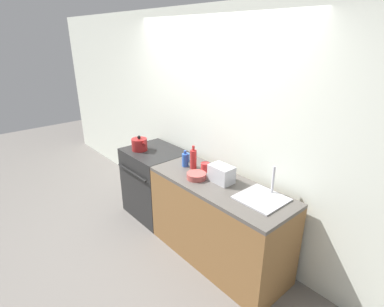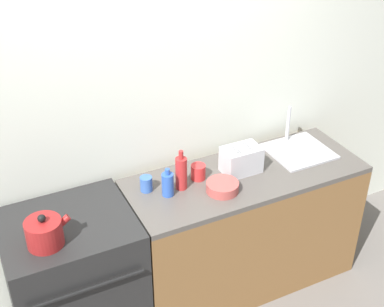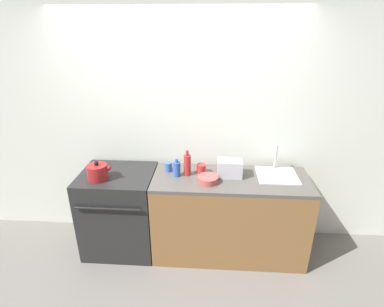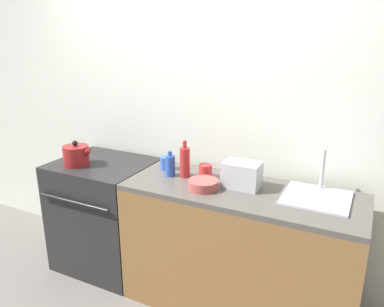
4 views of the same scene
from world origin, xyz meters
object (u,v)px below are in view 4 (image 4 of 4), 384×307
Objects in this scene: bottle_red at (185,162)px; cup_red at (205,171)px; stove at (106,213)px; toaster at (242,175)px; cup_blue at (165,163)px; bottle_blue at (170,165)px; kettle at (76,155)px; bowl at (203,184)px.

cup_red is (0.14, 0.05, -0.06)m from bottle_red.
stove is 3.73× the size of toaster.
cup_blue is (-0.20, 0.07, -0.06)m from bottle_red.
stove is 1.01m from cup_red.
bottle_blue is at bearing -176.66° from toaster.
cup_red is (-0.29, 0.05, -0.04)m from toaster.
kettle is (-0.14, -0.13, 0.52)m from stove.
stove is at bearing 42.53° from kettle.
cup_red reaches higher than stove.
kettle is at bearing -170.08° from bottle_red.
kettle reaches higher than bottle_blue.
cup_red is 1.01× the size of cup_blue.
toaster reaches higher than cup_red.
stove is 1.07m from bowl.
bottle_red is 2.74× the size of cup_red.
stove is at bearing 172.97° from bowl.
stove is at bearing 179.56° from bottle_blue.
bowl is at bearing -146.40° from toaster.
bottle_blue is 0.26m from cup_red.
cup_red is at bearing 4.76° from stove.
stove is at bearing -178.05° from bottle_red.
kettle reaches higher than cup_red.
cup_blue is (0.67, 0.22, -0.03)m from kettle.
bottle_blue is (0.77, 0.12, -0.00)m from kettle.
bowl reaches higher than stove.
bottle_blue reaches higher than cup_blue.
bottle_blue is 0.70× the size of bottle_red.
bottle_blue is (0.63, -0.00, 0.52)m from stove.
bottle_red reaches higher than cup_red.
bowl is at bearing -7.03° from stove.
bowl is (0.32, -0.11, -0.05)m from bottle_blue.
bottle_blue is at bearing -164.02° from bottle_red.
kettle is 1.09m from bowl.
bowl is (0.42, -0.21, -0.02)m from cup_blue.
cup_red is (1.01, 0.20, -0.03)m from kettle.
toaster is at bearing 1.29° from stove.
bottle_red is 1.33× the size of bowl.
bottle_blue is 0.15m from cup_blue.
bottle_red is at bearing -179.84° from toaster.
cup_blue is at bearing 160.81° from bottle_red.
stove is 0.73m from cup_blue.
bottle_red is at bearing 1.95° from stove.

